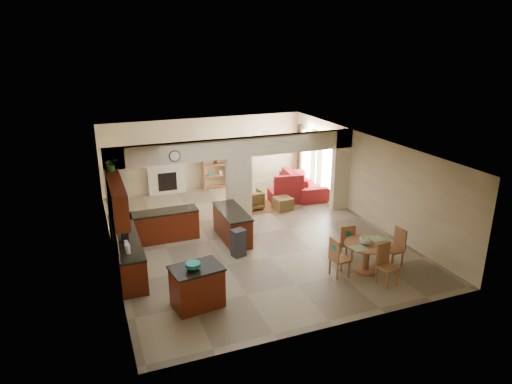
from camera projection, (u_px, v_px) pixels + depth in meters
name	position (u px, v px, depth m)	size (l,w,h in m)	color
floor	(250.00, 235.00, 13.92)	(10.00, 10.00, 0.00)	#82765A
ceiling	(250.00, 145.00, 13.02)	(10.00, 10.00, 0.00)	white
wall_back	(205.00, 153.00, 17.88)	(8.00, 8.00, 0.00)	beige
wall_front	(338.00, 266.00, 9.05)	(8.00, 8.00, 0.00)	beige
wall_left	(109.00, 209.00, 12.10)	(10.00, 10.00, 0.00)	beige
wall_right	(365.00, 177.00, 14.84)	(10.00, 10.00, 0.00)	beige
partition_left_pier	(117.00, 196.00, 13.08)	(0.60, 0.25, 2.80)	beige
partition_center_pier	(239.00, 191.00, 14.45)	(0.80, 0.25, 2.20)	beige
partition_right_pier	(341.00, 170.00, 15.62)	(0.60, 0.25, 2.80)	beige
partition_header	(238.00, 148.00, 14.00)	(8.00, 0.25, 0.60)	beige
kitchen_counter	(141.00, 240.00, 12.43)	(2.52, 3.29, 1.48)	#430B07
upper_cabinets	(117.00, 199.00, 11.29)	(0.35, 2.40, 0.90)	#430B07
peninsula	(232.00, 225.00, 13.47)	(0.70, 1.85, 0.91)	#430B07
wall_clock	(175.00, 156.00, 13.20)	(0.34, 0.34, 0.03)	#452817
rug	(261.00, 207.00, 16.18)	(1.60, 1.30, 0.01)	brown
fireplace	(167.00, 178.00, 17.44)	(1.60, 0.35, 1.20)	beige
shelving_unit	(216.00, 166.00, 18.00)	(1.00, 0.32, 1.80)	#A56839
window_a	(328.00, 166.00, 16.92)	(0.02, 0.90, 1.90)	white
window_b	(307.00, 155.00, 18.42)	(0.02, 0.90, 1.90)	white
glazed_door	(317.00, 164.00, 17.72)	(0.02, 0.70, 2.10)	white
drape_a_left	(336.00, 170.00, 16.38)	(0.10, 0.28, 2.30)	#3B1C17
drape_a_right	(319.00, 162.00, 17.44)	(0.10, 0.28, 2.30)	#3B1C17
drape_b_left	(313.00, 159.00, 17.88)	(0.10, 0.28, 2.30)	#3B1C17
drape_b_right	(300.00, 152.00, 18.94)	(0.10, 0.28, 2.30)	#3B1C17
ceiling_fan	(260.00, 131.00, 16.26)	(1.00, 1.00, 0.10)	white
kitchen_island	(197.00, 287.00, 10.08)	(1.21, 0.94, 0.96)	#430B07
teal_bowl	(193.00, 266.00, 9.82)	(0.32, 0.32, 0.15)	#148E7F
trash_can	(238.00, 244.00, 12.45)	(0.34, 0.29, 0.72)	#2F2F32
dining_table	(367.00, 253.00, 11.57)	(1.15, 1.15, 0.78)	#A56839
fruit_bowl	(365.00, 241.00, 11.44)	(0.31, 0.31, 0.16)	#7CB827
sofa	(303.00, 183.00, 17.57)	(1.07, 2.73, 0.80)	maroon
chaise	(284.00, 196.00, 16.68)	(1.08, 0.88, 0.43)	maroon
armchair	(252.00, 200.00, 15.95)	(0.69, 0.71, 0.65)	maroon
ottoman	(283.00, 203.00, 15.91)	(0.59, 0.59, 0.43)	maroon
plant	(111.00, 164.00, 11.94)	(0.33, 0.29, 0.37)	#185516
chair_north	(346.00, 241.00, 12.17)	(0.46, 0.46, 1.02)	#A56839
chair_east	(396.00, 246.00, 11.89)	(0.45, 0.45, 1.02)	#A56839
chair_south	(385.00, 262.00, 11.01)	(0.48, 0.48, 1.02)	#A56839
chair_west	(337.00, 256.00, 11.32)	(0.45, 0.45, 1.02)	#A56839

